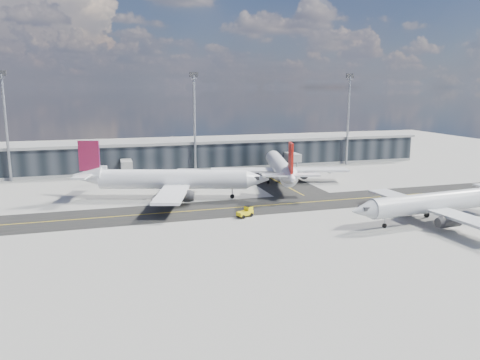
% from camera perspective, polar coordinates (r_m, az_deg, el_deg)
% --- Properties ---
extents(ground, '(300.00, 300.00, 0.00)m').
position_cam_1_polar(ground, '(93.87, 0.25, -3.97)').
color(ground, gray).
rests_on(ground, ground).
extents(taxiway_lanes, '(180.00, 63.00, 0.03)m').
position_cam_1_polar(taxiway_lanes, '(104.93, 0.61, -2.33)').
color(taxiway_lanes, black).
rests_on(taxiway_lanes, ground).
extents(terminal_concourse, '(152.00, 19.80, 8.80)m').
position_cam_1_polar(terminal_concourse, '(145.52, -5.99, 3.06)').
color(terminal_concourse, black).
rests_on(terminal_concourse, ground).
extents(floodlight_masts, '(102.50, 0.70, 28.90)m').
position_cam_1_polar(floodlight_masts, '(137.55, -5.56, 7.42)').
color(floodlight_masts, gray).
rests_on(floodlight_masts, ground).
extents(airliner_af, '(43.27, 37.29, 13.06)m').
position_cam_1_polar(airliner_af, '(105.85, -8.46, 0.05)').
color(airliner_af, white).
rests_on(airliner_af, ground).
extents(airliner_redtail, '(36.43, 42.38, 12.68)m').
position_cam_1_polar(airliner_redtail, '(121.94, 4.94, 1.55)').
color(airliner_redtail, white).
rests_on(airliner_redtail, ground).
extents(airliner_near, '(37.30, 31.82, 11.04)m').
position_cam_1_polar(airliner_near, '(94.22, 22.92, -2.53)').
color(airliner_near, silver).
rests_on(airliner_near, ground).
extents(baggage_tug, '(3.55, 2.76, 2.01)m').
position_cam_1_polar(baggage_tug, '(90.50, 0.73, -3.88)').
color(baggage_tug, yellow).
rests_on(baggage_tug, ground).
extents(service_van, '(4.49, 5.91, 1.49)m').
position_cam_1_polar(service_van, '(137.34, 1.62, 1.22)').
color(service_van, white).
rests_on(service_van, ground).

